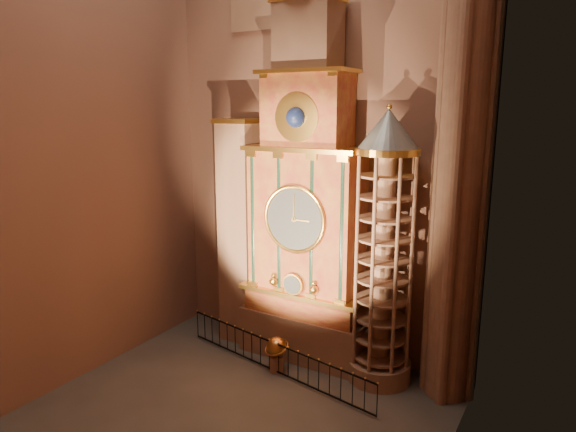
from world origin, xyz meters
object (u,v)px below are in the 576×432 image
Objects in this scene: celestial_globe at (277,351)px; stair_turret at (383,252)px; portrait_tower at (240,232)px; astronomical_clock at (306,206)px; iron_railing at (274,357)px.

stair_turret is at bearing 22.54° from celestial_globe.
portrait_tower is at bearing 177.67° from stair_turret.
portrait_tower is 6.89× the size of celestial_globe.
stair_turret is (3.50, -0.26, -1.41)m from astronomical_clock.
celestial_globe is 0.15× the size of iron_railing.
celestial_globe is at bearing -31.48° from portrait_tower.
portrait_tower is at bearing 146.07° from iron_railing.
celestial_globe is (-3.84, -1.59, -4.38)m from stair_turret.
stair_turret is at bearing -2.33° from portrait_tower.
astronomical_clock is 6.09m from celestial_globe.
astronomical_clock is at bearing 80.19° from iron_railing.
stair_turret is (6.90, -0.28, 0.12)m from portrait_tower.
iron_railing is (-0.35, -2.03, -5.98)m from astronomical_clock.
celestial_globe is at bearing 85.95° from iron_railing.
iron_railing is at bearing -94.05° from celestial_globe.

